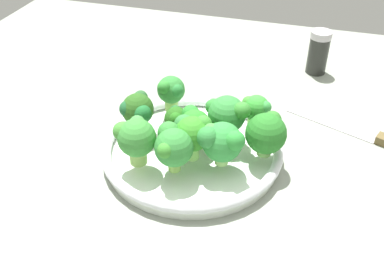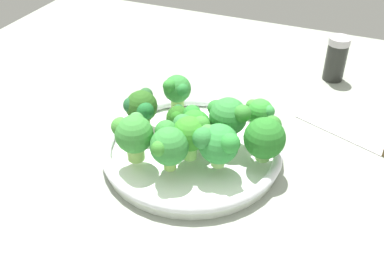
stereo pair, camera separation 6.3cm
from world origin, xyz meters
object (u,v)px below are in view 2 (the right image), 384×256
(broccoli_floret_0, at_px, (194,124))
(broccoli_floret_6, at_px, (260,113))
(broccoli_floret_3, at_px, (229,116))
(bowl, at_px, (192,150))
(broccoli_floret_8, at_px, (141,107))
(broccoli_floret_9, at_px, (177,89))
(broccoli_floret_4, at_px, (266,137))
(broccoli_floret_10, at_px, (133,134))
(pepper_shaker, at_px, (336,58))
(broccoli_floret_2, at_px, (178,118))
(broccoli_floret_5, at_px, (216,144))
(broccoli_floret_7, at_px, (168,144))
(broccoli_floret_1, at_px, (191,132))

(broccoli_floret_0, distance_m, broccoli_floret_6, 0.11)
(broccoli_floret_3, bearing_deg, bowl, 35.51)
(broccoli_floret_8, bearing_deg, broccoli_floret_0, 172.74)
(broccoli_floret_6, xyz_separation_m, broccoli_floret_9, (0.15, -0.01, 0.01))
(bowl, height_order, broccoli_floret_4, broccoli_floret_4)
(broccoli_floret_10, bearing_deg, pepper_shaker, -119.45)
(broccoli_floret_3, relative_size, broccoli_floret_8, 1.19)
(broccoli_floret_2, bearing_deg, bowl, 149.84)
(broccoli_floret_5, relative_size, broccoli_floret_9, 1.06)
(broccoli_floret_6, distance_m, broccoli_floret_10, 0.21)
(broccoli_floret_9, bearing_deg, broccoli_floret_7, 109.60)
(broccoli_floret_7, bearing_deg, broccoli_floret_2, -74.82)
(broccoli_floret_6, xyz_separation_m, broccoli_floret_7, (0.10, 0.15, 0.01))
(broccoli_floret_7, bearing_deg, broccoli_floret_8, -43.58)
(broccoli_floret_1, bearing_deg, broccoli_floret_6, -125.75)
(broccoli_floret_5, bearing_deg, broccoli_floret_6, -106.31)
(broccoli_floret_4, bearing_deg, broccoli_floret_10, 22.69)
(broccoli_floret_4, xyz_separation_m, broccoli_floret_10, (0.19, 0.08, 0.01))
(broccoli_floret_7, bearing_deg, broccoli_floret_5, -156.08)
(broccoli_floret_3, xyz_separation_m, broccoli_floret_6, (-0.04, -0.04, -0.01))
(broccoli_floret_7, bearing_deg, broccoli_floret_9, -70.40)
(bowl, relative_size, pepper_shaker, 3.12)
(broccoli_floret_8, bearing_deg, broccoli_floret_9, -120.06)
(broccoli_floret_2, height_order, broccoli_floret_6, broccoli_floret_6)
(broccoli_floret_3, distance_m, pepper_shaker, 0.35)
(broccoli_floret_8, height_order, broccoli_floret_10, broccoli_floret_10)
(broccoli_floret_7, distance_m, broccoli_floret_8, 0.13)
(broccoli_floret_0, bearing_deg, bowl, 78.44)
(broccoli_floret_4, relative_size, broccoli_floret_7, 1.01)
(broccoli_floret_2, xyz_separation_m, broccoli_floret_3, (-0.08, -0.02, 0.01))
(broccoli_floret_4, bearing_deg, broccoli_floret_0, 1.43)
(broccoli_floret_0, height_order, broccoli_floret_7, broccoli_floret_7)
(broccoli_floret_4, distance_m, broccoli_floret_7, 0.15)
(broccoli_floret_6, height_order, broccoli_floret_10, broccoli_floret_10)
(broccoli_floret_0, distance_m, broccoli_floret_5, 0.07)
(broccoli_floret_1, distance_m, broccoli_floret_9, 0.14)
(bowl, height_order, broccoli_floret_7, broccoli_floret_7)
(bowl, relative_size, broccoli_floret_10, 3.91)
(broccoli_floret_7, bearing_deg, broccoli_floret_0, -97.83)
(bowl, distance_m, broccoli_floret_4, 0.13)
(broccoli_floret_6, bearing_deg, broccoli_floret_1, 54.25)
(broccoli_floret_5, bearing_deg, broccoli_floret_9, -46.05)
(broccoli_floret_9, bearing_deg, broccoli_floret_4, 157.50)
(broccoli_floret_5, relative_size, broccoli_floret_10, 0.94)
(broccoli_floret_4, distance_m, broccoli_floret_9, 0.20)
(broccoli_floret_4, distance_m, broccoli_floret_5, 0.08)
(broccoli_floret_2, relative_size, broccoli_floret_6, 0.86)
(broccoli_floret_5, bearing_deg, broccoli_floret_8, -20.52)
(broccoli_floret_2, distance_m, broccoli_floret_4, 0.15)
(broccoli_floret_2, bearing_deg, broccoli_floret_6, -154.98)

